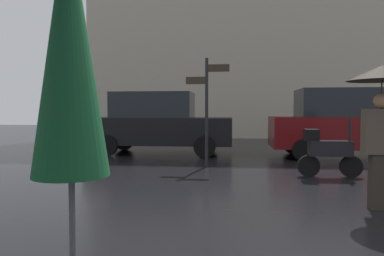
# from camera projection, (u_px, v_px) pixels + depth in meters

# --- Properties ---
(folded_patio_umbrella_near) EXTENTS (0.44, 0.44, 2.53)m
(folded_patio_umbrella_near) POSITION_uv_depth(u_px,v_px,m) (69.00, 54.00, 1.97)
(folded_patio_umbrella_near) COLOR black
(folded_patio_umbrella_near) RESTS_ON ground
(pedestrian_with_umbrella) EXTENTS (0.95, 0.95, 2.04)m
(pedestrian_with_umbrella) POSITION_uv_depth(u_px,v_px,m) (381.00, 99.00, 4.93)
(pedestrian_with_umbrella) COLOR #2A241E
(pedestrian_with_umbrella) RESTS_ON ground
(parked_scooter) EXTENTS (1.32, 0.32, 1.23)m
(parked_scooter) POSITION_uv_depth(u_px,v_px,m) (328.00, 151.00, 7.37)
(parked_scooter) COLOR black
(parked_scooter) RESTS_ON ground
(parked_car_left) EXTENTS (4.52, 1.88, 2.04)m
(parked_car_left) POSITION_uv_depth(u_px,v_px,m) (346.00, 124.00, 10.38)
(parked_car_left) COLOR #590C0F
(parked_car_left) RESTS_ON ground
(parked_car_right) EXTENTS (4.60, 1.93, 1.98)m
(parked_car_right) POSITION_uv_depth(u_px,v_px,m) (159.00, 123.00, 11.40)
(parked_car_right) COLOR black
(parked_car_right) RESTS_ON ground
(street_signpost) EXTENTS (1.08, 0.08, 2.70)m
(street_signpost) POSITION_uv_depth(u_px,v_px,m) (207.00, 101.00, 8.71)
(street_signpost) COLOR black
(street_signpost) RESTS_ON ground
(building_block) EXTENTS (16.28, 2.15, 13.08)m
(building_block) POSITION_uv_depth(u_px,v_px,m) (245.00, 12.00, 18.31)
(building_block) COLOR #B2A893
(building_block) RESTS_ON ground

